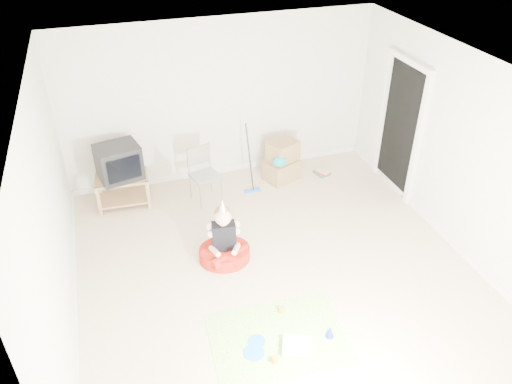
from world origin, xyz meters
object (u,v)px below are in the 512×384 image
object	(u,v)px
crt_tv	(119,162)
seated_woman	(224,247)
cardboard_boxes	(282,162)
folding_chair	(205,176)
birthday_cake	(297,346)
tv_stand	(123,188)

from	to	relation	value
crt_tv	seated_woman	size ratio (longest dim) A/B	0.63
seated_woman	cardboard_boxes	bearing A→B (deg)	49.99
crt_tv	cardboard_boxes	xyz separation A→B (m)	(2.56, -0.03, -0.43)
folding_chair	crt_tv	bearing A→B (deg)	167.76
folding_chair	birthday_cake	distance (m)	3.18
cardboard_boxes	birthday_cake	distance (m)	3.56
tv_stand	seated_woman	xyz separation A→B (m)	(1.13, -1.74, -0.08)
cardboard_boxes	seated_woman	bearing A→B (deg)	-130.01
folding_chair	seated_woman	world-z (taller)	seated_woman
tv_stand	folding_chair	distance (m)	1.26
crt_tv	cardboard_boxes	distance (m)	2.60
crt_tv	seated_woman	distance (m)	2.14
birthday_cake	tv_stand	bearing A→B (deg)	113.64
tv_stand	folding_chair	world-z (taller)	folding_chair
crt_tv	folding_chair	size ratio (longest dim) A/B	0.68
seated_woman	birthday_cake	size ratio (longest dim) A/B	2.50
tv_stand	seated_woman	size ratio (longest dim) A/B	0.84
tv_stand	crt_tv	xyz separation A→B (m)	(0.00, 0.00, 0.46)
cardboard_boxes	tv_stand	bearing A→B (deg)	179.43
seated_woman	tv_stand	bearing A→B (deg)	122.97
folding_chair	cardboard_boxes	world-z (taller)	folding_chair
crt_tv	folding_chair	xyz separation A→B (m)	(1.22, -0.27, -0.31)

